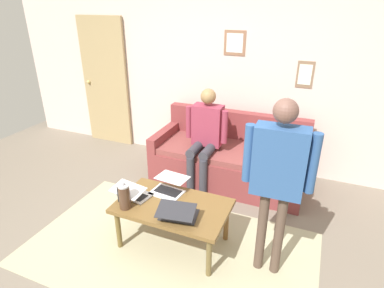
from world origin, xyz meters
The scene contains 12 objects.
ground_plane centered at (0.00, 0.00, 0.00)m, with size 7.68×7.68×0.00m, color #74695C.
area_rug centered at (-0.15, -0.10, 0.00)m, with size 2.78×1.63×0.01m, color tan.
back_wall centered at (0.00, -2.20, 1.35)m, with size 7.04×0.11×2.70m.
interior_door centered at (1.99, -2.11, 1.02)m, with size 0.82×0.09×2.05m.
couch centered at (-0.29, -1.62, 0.31)m, with size 1.96×0.87×0.88m.
coffee_table centered at (-0.15, -0.20, 0.42)m, with size 1.08×0.65×0.47m.
laptop_left centered at (-0.01, -0.39, 0.52)m, with size 0.35×0.37×0.13m.
laptop_center centered at (-0.28, -0.04, 0.51)m, with size 0.38×0.36×0.15m.
laptop_right centered at (0.28, -0.17, 0.51)m, with size 0.38×0.34×0.13m.
french_press centered at (0.24, 0.02, 0.59)m, with size 0.13×0.11×0.28m.
person_standing centered at (-1.07, -0.22, 1.03)m, with size 0.57×0.19×1.61m.
person_seated centered at (-0.03, -1.40, 0.73)m, with size 0.55×0.51×1.28m.
Camera 1 is at (-1.29, 2.05, 2.25)m, focal length 29.63 mm.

